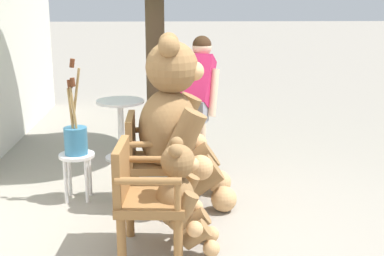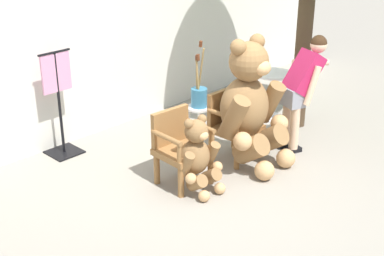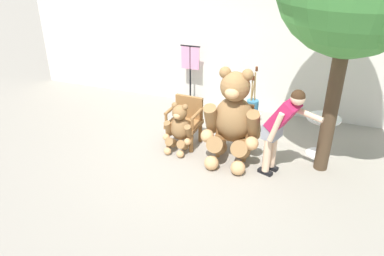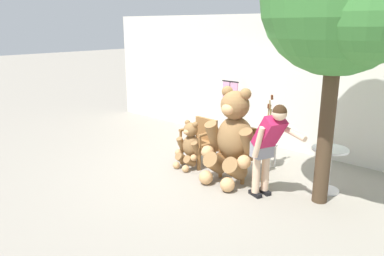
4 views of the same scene
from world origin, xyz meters
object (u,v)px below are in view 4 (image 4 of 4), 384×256
(clothing_display_stand, at_px, (230,109))
(round_side_table, at_px, (329,165))
(person_visitor, at_px, (268,142))
(wooden_chair_right, at_px, (241,151))
(white_stool, at_px, (268,149))
(teddy_bear_small, at_px, (190,145))
(wooden_chair_left, at_px, (200,140))
(patio_tree, at_px, (344,1))
(teddy_bear_large, at_px, (232,136))
(brush_bucket, at_px, (269,134))

(clothing_display_stand, bearing_deg, round_side_table, -23.48)
(clothing_display_stand, bearing_deg, person_visitor, -43.19)
(wooden_chair_right, height_order, white_stool, wooden_chair_right)
(teddy_bear_small, xyz_separation_m, person_visitor, (1.73, -0.18, 0.47))
(white_stool, xyz_separation_m, clothing_display_stand, (-1.58, 0.93, 0.36))
(wooden_chair_left, xyz_separation_m, clothing_display_stand, (-0.52, 1.63, 0.26))
(wooden_chair_right, distance_m, person_visitor, 1.02)
(white_stool, bearing_deg, round_side_table, -13.42)
(patio_tree, bearing_deg, white_stool, 151.37)
(person_visitor, height_order, round_side_table, person_visitor)
(wooden_chair_right, height_order, teddy_bear_small, teddy_bear_small)
(teddy_bear_small, height_order, round_side_table, teddy_bear_small)
(teddy_bear_large, relative_size, brush_bucket, 1.76)
(person_visitor, height_order, clothing_display_stand, person_visitor)
(brush_bucket, relative_size, patio_tree, 0.23)
(person_visitor, xyz_separation_m, clothing_display_stand, (-2.24, 2.10, -0.18))
(teddy_bear_small, height_order, white_stool, teddy_bear_small)
(brush_bucket, bearing_deg, wooden_chair_left, -146.58)
(wooden_chair_left, distance_m, teddy_bear_large, 1.02)
(white_stool, bearing_deg, wooden_chair_left, -146.62)
(white_stool, bearing_deg, clothing_display_stand, 149.41)
(wooden_chair_right, bearing_deg, brush_bucket, 79.43)
(clothing_display_stand, bearing_deg, wooden_chair_left, -72.40)
(person_visitor, bearing_deg, white_stool, 119.46)
(person_visitor, height_order, white_stool, person_visitor)
(wooden_chair_left, relative_size, round_side_table, 1.19)
(white_stool, bearing_deg, wooden_chair_right, -100.67)
(wooden_chair_left, bearing_deg, patio_tree, -1.78)
(teddy_bear_small, distance_m, clothing_display_stand, 2.01)
(round_side_table, bearing_deg, teddy_bear_large, -154.47)
(wooden_chair_right, distance_m, teddy_bear_small, 0.98)
(wooden_chair_left, distance_m, white_stool, 1.28)
(patio_tree, bearing_deg, teddy_bear_large, -173.00)
(wooden_chair_right, height_order, person_visitor, person_visitor)
(round_side_table, bearing_deg, wooden_chair_left, -170.29)
(person_visitor, relative_size, brush_bucket, 1.65)
(wooden_chair_left, bearing_deg, teddy_bear_large, -16.04)
(clothing_display_stand, bearing_deg, white_stool, -30.59)
(white_stool, bearing_deg, brush_bucket, 158.00)
(white_stool, distance_m, clothing_display_stand, 1.87)
(person_visitor, relative_size, white_stool, 3.27)
(teddy_bear_small, bearing_deg, patio_tree, 4.87)
(wooden_chair_left, height_order, round_side_table, wooden_chair_left)
(wooden_chair_left, relative_size, wooden_chair_right, 1.00)
(round_side_table, relative_size, patio_tree, 0.18)
(patio_tree, bearing_deg, person_visitor, -152.80)
(round_side_table, bearing_deg, wooden_chair_right, -164.09)
(wooden_chair_left, xyz_separation_m, wooden_chair_right, (0.93, 0.00, 0.00))
(wooden_chair_right, xyz_separation_m, clothing_display_stand, (-1.45, 1.63, 0.26))
(round_side_table, bearing_deg, white_stool, 166.58)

